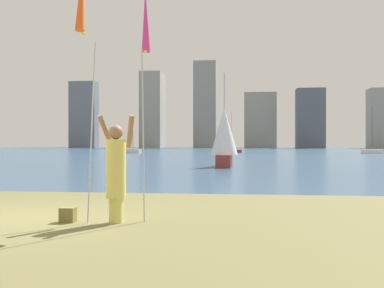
% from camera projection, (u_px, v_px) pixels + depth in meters
% --- Properties ---
extents(ground, '(120.00, 138.00, 0.12)m').
position_uv_depth(ground, '(213.00, 153.00, 59.18)').
color(ground, brown).
extents(person, '(0.69, 0.51, 1.88)m').
position_uv_depth(person, '(116.00, 169.00, 8.08)').
color(person, '#D8CC66').
rests_on(person, ground).
extents(kite_flag_left, '(0.16, 0.88, 4.45)m').
position_uv_depth(kite_flag_left, '(82.00, 2.00, 7.72)').
color(kite_flag_left, '#B2B2B7').
rests_on(kite_flag_left, ground).
extents(kite_flag_right, '(0.16, 0.43, 4.11)m').
position_uv_depth(kite_flag_right, '(146.00, 27.00, 8.29)').
color(kite_flag_right, '#B2B2B7').
rests_on(kite_flag_right, ground).
extents(bag, '(0.26, 0.21, 0.25)m').
position_uv_depth(bag, '(68.00, 215.00, 8.14)').
color(bag, olive).
rests_on(bag, ground).
extents(sailboat_0, '(2.40, 1.14, 5.67)m').
position_uv_depth(sailboat_0, '(372.00, 151.00, 55.92)').
color(sailboat_0, white).
rests_on(sailboat_0, ground).
extents(sailboat_1, '(2.63, 2.34, 5.37)m').
position_uv_depth(sailboat_1, '(232.00, 150.00, 60.42)').
color(sailboat_1, maroon).
rests_on(sailboat_1, ground).
extents(sailboat_7, '(2.31, 1.46, 3.35)m').
position_uv_depth(sailboat_7, '(133.00, 151.00, 59.03)').
color(sailboat_7, white).
rests_on(sailboat_7, ground).
extents(sailboat_8, '(1.52, 3.02, 5.29)m').
position_uv_depth(sailboat_8, '(224.00, 137.00, 26.08)').
color(sailboat_8, maroon).
rests_on(sailboat_8, ground).
extents(skyline_tower_0, '(6.41, 3.59, 15.96)m').
position_uv_depth(skyline_tower_0, '(84.00, 115.00, 113.12)').
color(skyline_tower_0, slate).
rests_on(skyline_tower_0, ground).
extents(skyline_tower_1, '(5.14, 7.77, 18.38)m').
position_uv_depth(skyline_tower_1, '(153.00, 110.00, 115.01)').
color(skyline_tower_1, gray).
rests_on(skyline_tower_1, ground).
extents(skyline_tower_2, '(5.35, 3.83, 20.65)m').
position_uv_depth(skyline_tower_2, '(205.00, 105.00, 111.96)').
color(skyline_tower_2, gray).
rests_on(skyline_tower_2, ground).
extents(skyline_tower_3, '(7.69, 3.45, 13.35)m').
position_uv_depth(skyline_tower_3, '(260.00, 120.00, 113.04)').
color(skyline_tower_3, gray).
rests_on(skyline_tower_3, ground).
extents(skyline_tower_4, '(6.27, 4.99, 13.58)m').
position_uv_depth(skyline_tower_4, '(310.00, 118.00, 106.94)').
color(skyline_tower_4, '#565B66').
rests_on(skyline_tower_4, ground).
extents(skyline_tower_5, '(5.44, 5.12, 13.53)m').
position_uv_depth(skyline_tower_5, '(381.00, 118.00, 106.20)').
color(skyline_tower_5, gray).
rests_on(skyline_tower_5, ground).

